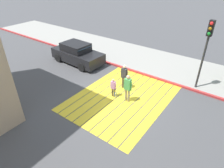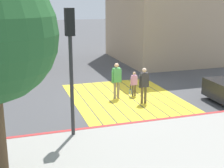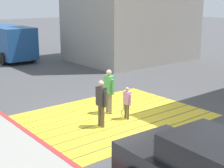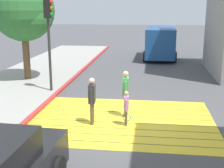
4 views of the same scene
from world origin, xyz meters
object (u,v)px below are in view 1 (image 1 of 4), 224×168
car_parked_near_curb (77,54)px  pedestrian_child_with_racket (113,87)px  pedestrian_adult_lead (128,87)px  traffic_light_corner (207,42)px  pedestrian_adult_trailing (124,75)px

car_parked_near_curb → pedestrian_child_with_racket: size_ratio=3.66×
pedestrian_adult_lead → pedestrian_child_with_racket: (0.10, -0.90, -0.32)m
traffic_light_corner → pedestrian_adult_lead: 5.02m
traffic_light_corner → pedestrian_adult_lead: (3.65, -2.77, -2.06)m
pedestrian_adult_lead → car_parked_near_curb: bearing=-109.1°
pedestrian_child_with_racket → traffic_light_corner: bearing=135.7°
pedestrian_adult_trailing → traffic_light_corner: bearing=125.3°
pedestrian_adult_lead → pedestrian_child_with_racket: bearing=-83.6°
pedestrian_adult_lead → pedestrian_adult_trailing: bearing=-138.9°
car_parked_near_curb → traffic_light_corner: bearing=100.2°
traffic_light_corner → pedestrian_adult_trailing: bearing=-54.7°
car_parked_near_curb → pedestrian_child_with_racket: bearing=66.8°
pedestrian_adult_trailing → pedestrian_child_with_racket: pedestrian_adult_trailing is taller
traffic_light_corner → pedestrian_adult_lead: traffic_light_corner is taller
traffic_light_corner → pedestrian_adult_trailing: (2.60, -3.68, -2.10)m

